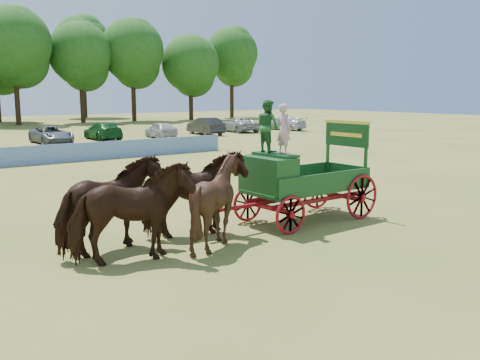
% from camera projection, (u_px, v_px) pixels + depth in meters
% --- Properties ---
extents(ground, '(160.00, 160.00, 0.00)m').
position_uv_depth(ground, '(240.00, 232.00, 15.02)').
color(ground, olive).
rests_on(ground, ground).
extents(horse_lead_left, '(2.97, 1.81, 2.34)m').
position_uv_depth(horse_lead_left, '(131.00, 213.00, 12.16)').
color(horse_lead_left, '#311C0D').
rests_on(horse_lead_left, ground).
extents(horse_lead_right, '(3.00, 1.92, 2.34)m').
position_uv_depth(horse_lead_right, '(110.00, 205.00, 13.02)').
color(horse_lead_right, '#311C0D').
rests_on(horse_lead_right, ground).
extents(horse_wheel_left, '(2.45, 2.27, 2.35)m').
position_uv_depth(horse_wheel_left, '(217.00, 200.00, 13.60)').
color(horse_wheel_left, '#311C0D').
rests_on(horse_wheel_left, ground).
extents(horse_wheel_right, '(2.98, 1.82, 2.34)m').
position_uv_depth(horse_wheel_right, '(193.00, 194.00, 14.46)').
color(horse_wheel_right, '#311C0D').
rests_on(horse_wheel_right, ground).
extents(farm_dray, '(6.00, 2.00, 3.67)m').
position_uv_depth(farm_dray, '(288.00, 171.00, 15.78)').
color(farm_dray, '#9C0F12').
rests_on(farm_dray, ground).
extents(sponsor_banner, '(26.00, 0.08, 1.05)m').
position_uv_depth(sponsor_banner, '(18.00, 156.00, 28.38)').
color(sponsor_banner, '#1E4DA2').
rests_on(sponsor_banner, ground).
extents(parked_cars, '(57.32, 6.98, 1.64)m').
position_uv_depth(parked_cars, '(5.00, 136.00, 38.74)').
color(parked_cars, silver).
rests_on(parked_cars, ground).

